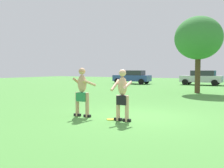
{
  "coord_description": "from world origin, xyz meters",
  "views": [
    {
      "loc": [
        3.51,
        -7.96,
        1.67
      ],
      "look_at": [
        -0.97,
        -0.25,
        1.15
      ],
      "focal_mm": 39.46,
      "sensor_mm": 36.0,
      "label": 1
    }
  ],
  "objects_px": {
    "player_near": "(122,94)",
    "tree_left_field": "(198,38)",
    "player_in_green": "(82,90)",
    "car_silver_mid_lot": "(202,77)",
    "car_blue_near_post": "(132,77)",
    "frisbee": "(111,119)"
  },
  "relations": [
    {
      "from": "car_blue_near_post",
      "to": "tree_left_field",
      "type": "relative_size",
      "value": 0.81
    },
    {
      "from": "car_blue_near_post",
      "to": "tree_left_field",
      "type": "xyz_separation_m",
      "value": [
        9.0,
        -8.13,
        3.06
      ]
    },
    {
      "from": "player_in_green",
      "to": "car_silver_mid_lot",
      "type": "bearing_deg",
      "value": 89.23
    },
    {
      "from": "frisbee",
      "to": "tree_left_field",
      "type": "distance_m",
      "value": 11.93
    },
    {
      "from": "car_silver_mid_lot",
      "to": "player_in_green",
      "type": "bearing_deg",
      "value": -90.77
    },
    {
      "from": "car_blue_near_post",
      "to": "car_silver_mid_lot",
      "type": "relative_size",
      "value": 1.02
    },
    {
      "from": "frisbee",
      "to": "car_silver_mid_lot",
      "type": "distance_m",
      "value": 21.16
    },
    {
      "from": "player_in_green",
      "to": "car_blue_near_post",
      "type": "xyz_separation_m",
      "value": [
        -7.26,
        19.42,
        -0.14
      ]
    },
    {
      "from": "player_in_green",
      "to": "tree_left_field",
      "type": "relative_size",
      "value": 0.32
    },
    {
      "from": "car_blue_near_post",
      "to": "frisbee",
      "type": "bearing_deg",
      "value": -66.54
    },
    {
      "from": "car_silver_mid_lot",
      "to": "tree_left_field",
      "type": "distance_m",
      "value": 10.42
    },
    {
      "from": "player_in_green",
      "to": "tree_left_field",
      "type": "xyz_separation_m",
      "value": [
        1.75,
        11.29,
        2.92
      ]
    },
    {
      "from": "frisbee",
      "to": "tree_left_field",
      "type": "bearing_deg",
      "value": 87.04
    },
    {
      "from": "car_blue_near_post",
      "to": "car_silver_mid_lot",
      "type": "xyz_separation_m",
      "value": [
        7.54,
        1.72,
        0.0
      ]
    },
    {
      "from": "player_near",
      "to": "player_in_green",
      "type": "relative_size",
      "value": 0.96
    },
    {
      "from": "player_near",
      "to": "tree_left_field",
      "type": "bearing_deg",
      "value": 89.22
    },
    {
      "from": "player_in_green",
      "to": "player_near",
      "type": "bearing_deg",
      "value": 0.91
    },
    {
      "from": "car_silver_mid_lot",
      "to": "player_near",
      "type": "bearing_deg",
      "value": -86.46
    },
    {
      "from": "player_in_green",
      "to": "tree_left_field",
      "type": "bearing_deg",
      "value": 81.2
    },
    {
      "from": "frisbee",
      "to": "player_near",
      "type": "bearing_deg",
      "value": 0.8
    },
    {
      "from": "car_silver_mid_lot",
      "to": "car_blue_near_post",
      "type": "bearing_deg",
      "value": -167.16
    },
    {
      "from": "frisbee",
      "to": "car_blue_near_post",
      "type": "relative_size",
      "value": 0.07
    }
  ]
}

